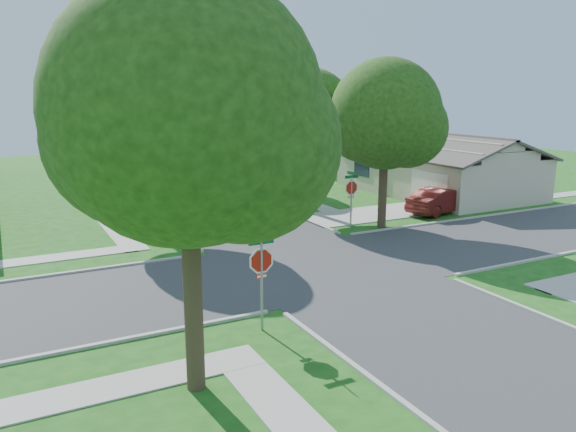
# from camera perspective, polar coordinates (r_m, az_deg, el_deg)

# --- Properties ---
(ground) EXTENTS (100.00, 100.00, 0.00)m
(ground) POSITION_cam_1_polar(r_m,az_deg,el_deg) (23.00, 3.09, -5.06)
(ground) COLOR #1B5016
(ground) RESTS_ON ground
(road_ns) EXTENTS (7.00, 100.00, 0.02)m
(road_ns) POSITION_cam_1_polar(r_m,az_deg,el_deg) (23.00, 3.09, -5.05)
(road_ns) COLOR #333335
(road_ns) RESTS_ON ground
(sidewalk_ne) EXTENTS (1.20, 40.00, 0.04)m
(sidewalk_ne) POSITION_cam_1_polar(r_m,az_deg,el_deg) (48.58, -6.32, 4.23)
(sidewalk_ne) COLOR #9E9B91
(sidewalk_ne) RESTS_ON ground
(sidewalk_nw) EXTENTS (1.20, 40.00, 0.04)m
(sidewalk_nw) POSITION_cam_1_polar(r_m,az_deg,el_deg) (45.68, -20.75, 2.97)
(sidewalk_nw) COLOR #9E9B91
(sidewalk_nw) RESTS_ON ground
(driveway) EXTENTS (8.80, 3.60, 0.05)m
(driveway) POSITION_cam_1_polar(r_m,az_deg,el_deg) (32.96, 8.68, 0.25)
(driveway) COLOR #9E9B91
(driveway) RESTS_ON ground
(stop_sign_sw) EXTENTS (1.05, 0.80, 2.98)m
(stop_sign_sw) POSITION_cam_1_polar(r_m,az_deg,el_deg) (16.33, -2.72, -4.96)
(stop_sign_sw) COLOR gray
(stop_sign_sw) RESTS_ON ground
(stop_sign_ne) EXTENTS (1.05, 0.80, 2.98)m
(stop_sign_ne) POSITION_cam_1_polar(r_m,az_deg,el_deg) (28.84, 6.46, 2.63)
(stop_sign_ne) COLOR gray
(stop_sign_ne) RESTS_ON ground
(tree_e_near) EXTENTS (4.97, 4.80, 8.28)m
(tree_e_near) POSITION_cam_1_polar(r_m,az_deg,el_deg) (32.14, 2.36, 10.18)
(tree_e_near) COLOR #38281C
(tree_e_near) RESTS_ON ground
(tree_e_mid) EXTENTS (5.59, 5.40, 9.21)m
(tree_e_mid) POSITION_cam_1_polar(r_m,az_deg,el_deg) (42.95, -5.76, 11.51)
(tree_e_mid) COLOR #38281C
(tree_e_mid) RESTS_ON ground
(tree_e_far) EXTENTS (5.17, 5.00, 8.72)m
(tree_e_far) POSITION_cam_1_polar(r_m,az_deg,el_deg) (55.24, -10.87, 11.27)
(tree_e_far) COLOR #38281C
(tree_e_far) RESTS_ON ground
(tree_w_near) EXTENTS (5.38, 5.20, 8.97)m
(tree_w_near) POSITION_cam_1_polar(r_m,az_deg,el_deg) (28.65, -14.47, 10.47)
(tree_w_near) COLOR #38281C
(tree_w_near) RESTS_ON ground
(tree_w_mid) EXTENTS (5.80, 5.60, 9.56)m
(tree_w_mid) POSITION_cam_1_polar(r_m,az_deg,el_deg) (40.41, -18.48, 11.23)
(tree_w_mid) COLOR #38281C
(tree_w_mid) RESTS_ON ground
(tree_w_far) EXTENTS (4.76, 4.60, 8.04)m
(tree_w_far) POSITION_cam_1_polar(r_m,az_deg,el_deg) (53.30, -20.72, 10.16)
(tree_w_far) COLOR #38281C
(tree_w_far) RESTS_ON ground
(tree_sw_corner) EXTENTS (6.21, 6.00, 9.55)m
(tree_sw_corner) POSITION_cam_1_polar(r_m,az_deg,el_deg) (12.47, -10.03, 9.27)
(tree_sw_corner) COLOR #38281C
(tree_sw_corner) RESTS_ON ground
(tree_ne_corner) EXTENTS (5.80, 5.60, 8.66)m
(tree_ne_corner) POSITION_cam_1_polar(r_m,az_deg,el_deg) (29.02, 9.94, 9.66)
(tree_ne_corner) COLOR #38281C
(tree_ne_corner) RESTS_ON ground
(house_ne_near) EXTENTS (8.42, 13.60, 4.23)m
(house_ne_near) POSITION_cam_1_polar(r_m,az_deg,el_deg) (40.74, 14.78, 4.43)
(house_ne_near) COLOR #BEAE96
(house_ne_near) RESTS_ON ground
(house_ne_far) EXTENTS (8.42, 13.60, 4.23)m
(house_ne_far) POSITION_cam_1_polar(r_m,az_deg,el_deg) (55.31, 2.16, 6.85)
(house_ne_far) COLOR #BEAE96
(house_ne_far) RESTS_ON ground
(car_driveway) EXTENTS (4.85, 2.53, 1.52)m
(car_driveway) POSITION_cam_1_polar(r_m,az_deg,el_deg) (33.86, 15.25, 1.54)
(car_driveway) COLOR #561311
(car_driveway) RESTS_ON ground
(car_curb_east) EXTENTS (2.01, 4.34, 1.44)m
(car_curb_east) POSITION_cam_1_polar(r_m,az_deg,el_deg) (52.12, -11.28, 5.39)
(car_curb_east) COLOR black
(car_curb_east) RESTS_ON ground
(car_curb_west) EXTENTS (2.11, 4.24, 1.18)m
(car_curb_west) POSITION_cam_1_polar(r_m,az_deg,el_deg) (56.66, -19.11, 5.37)
(car_curb_west) COLOR black
(car_curb_west) RESTS_ON ground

